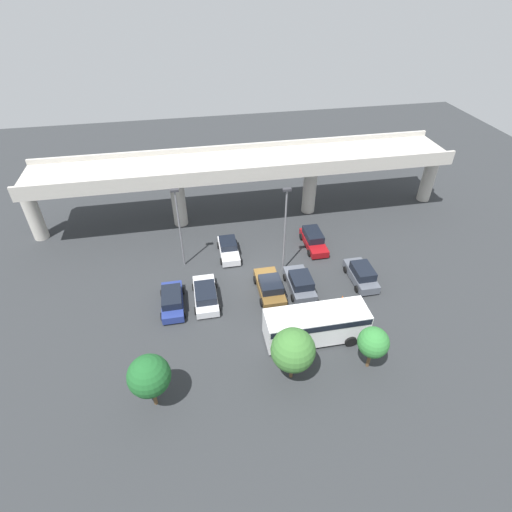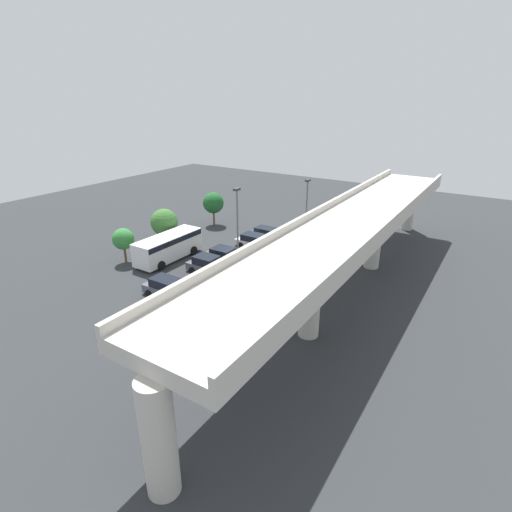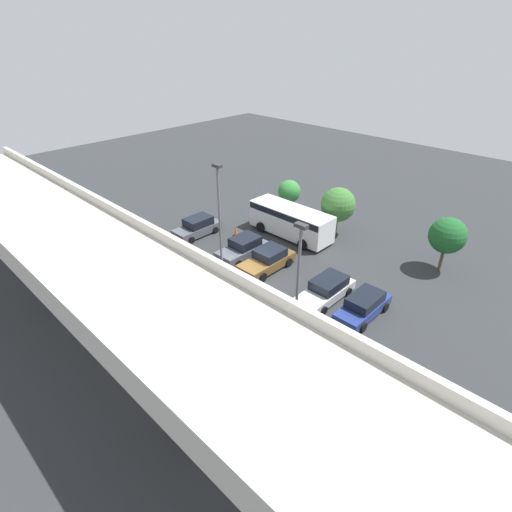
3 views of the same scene
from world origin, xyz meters
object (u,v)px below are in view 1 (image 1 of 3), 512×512
at_px(shuttle_bus, 316,323).
at_px(tree_front_left, 149,376).
at_px(parked_car_5, 313,240).
at_px(lamp_post_near_aisle, 179,223).
at_px(parked_car_6, 361,274).
at_px(tree_front_centre, 293,350).
at_px(parked_car_2, 228,249).
at_px(parked_car_4, 300,283).
at_px(lamp_post_mid_lot, 285,225).
at_px(parked_car_3, 270,287).
at_px(parked_car_1, 206,295).
at_px(tree_front_far_right, 373,342).
at_px(traffic_cone, 342,299).
at_px(parked_car_0, 172,300).

xyz_separation_m(shuttle_bus, tree_front_left, (-12.01, -3.50, 1.38)).
xyz_separation_m(parked_car_5, lamp_post_near_aisle, (-12.96, -0.65, 3.96)).
xyz_separation_m(parked_car_6, shuttle_bus, (-6.10, -5.65, 0.81)).
bearing_deg(tree_front_centre, parked_car_2, 99.05).
xyz_separation_m(parked_car_4, lamp_post_mid_lot, (-0.78, 2.99, 4.19)).
xyz_separation_m(parked_car_5, tree_front_centre, (-6.22, -14.81, 2.09)).
bearing_deg(lamp_post_mid_lot, parked_car_3, -122.75).
height_order(tree_front_left, tree_front_centre, tree_front_centre).
bearing_deg(lamp_post_mid_lot, parked_car_1, -158.91).
height_order(parked_car_2, tree_front_far_right, tree_front_far_right).
height_order(parked_car_4, tree_front_left, tree_front_left).
height_order(parked_car_4, lamp_post_near_aisle, lamp_post_near_aisle).
relative_size(parked_car_3, traffic_cone, 6.81).
height_order(tree_front_left, tree_front_far_right, tree_front_left).
xyz_separation_m(parked_car_1, lamp_post_mid_lot, (7.47, 2.88, 4.25)).
bearing_deg(shuttle_bus, parked_car_3, -67.28).
distance_m(lamp_post_mid_lot, tree_front_far_right, 12.51).
bearing_deg(shuttle_bus, parked_car_5, -106.68).
bearing_deg(tree_front_far_right, parked_car_2, 117.97).
distance_m(parked_car_0, lamp_post_near_aisle, 6.94).
bearing_deg(tree_front_left, parked_car_2, 65.81).
bearing_deg(parked_car_3, parked_car_1, 89.05).
bearing_deg(lamp_post_near_aisle, parked_car_3, -37.56).
distance_m(lamp_post_near_aisle, tree_front_centre, 15.80).
distance_m(parked_car_2, parked_car_5, 8.61).
distance_m(tree_front_left, tree_front_far_right, 14.97).
height_order(parked_car_0, parked_car_1, parked_car_1).
bearing_deg(parked_car_4, lamp_post_mid_lot, 14.60).
height_order(parked_car_2, lamp_post_near_aisle, lamp_post_near_aisle).
bearing_deg(parked_car_0, parked_car_3, -89.58).
distance_m(parked_car_5, lamp_post_mid_lot, 6.56).
bearing_deg(shuttle_bus, parked_car_4, -93.72).
bearing_deg(tree_front_centre, tree_front_left, -177.61).
relative_size(tree_front_left, tree_front_far_right, 1.19).
xyz_separation_m(parked_car_1, lamp_post_near_aisle, (-1.57, 5.39, 4.00)).
relative_size(shuttle_bus, tree_front_left, 1.80).
relative_size(parked_car_0, parked_car_5, 0.97).
xyz_separation_m(parked_car_3, shuttle_bus, (2.33, -5.57, 0.83)).
bearing_deg(lamp_post_mid_lot, lamp_post_near_aisle, 164.50).
height_order(parked_car_2, parked_car_5, parked_car_5).
distance_m(parked_car_0, parked_car_3, 8.35).
height_order(shuttle_bus, traffic_cone, shuttle_bus).
height_order(shuttle_bus, tree_front_left, tree_front_left).
relative_size(parked_car_1, parked_car_5, 1.03).
relative_size(parked_car_0, parked_car_6, 1.02).
xyz_separation_m(parked_car_2, parked_car_3, (2.77, -6.32, 0.07)).
relative_size(parked_car_5, tree_front_far_right, 1.27).
bearing_deg(traffic_cone, shuttle_bus, -136.09).
relative_size(parked_car_4, lamp_post_mid_lot, 0.52).
height_order(parked_car_0, parked_car_3, parked_car_3).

